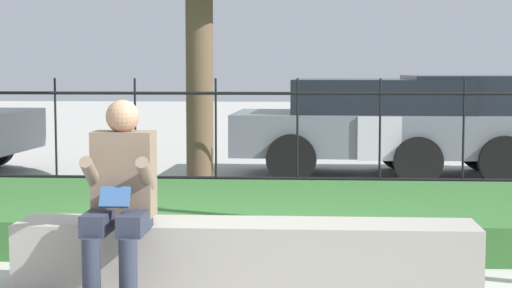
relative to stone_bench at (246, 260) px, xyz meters
name	(u,v)px	position (x,y,z in m)	size (l,w,h in m)	color
stone_bench	(246,260)	(0.00, 0.00, 0.00)	(2.98, 0.48, 0.45)	gray
person_seated_reader	(120,192)	(-0.76, -0.27, 0.48)	(0.42, 0.73, 1.25)	black
grass_berm	(245,215)	(-0.16, 1.97, -0.05)	(10.71, 2.54, 0.30)	#33662D
iron_fence	(256,137)	(-0.16, 3.59, 0.51)	(8.71, 0.03, 1.34)	black
car_parked_right	(497,123)	(2.87, 5.95, 0.51)	(3.96, 1.98, 1.34)	#B7B7BC
car_parked_center	(389,124)	(1.46, 5.90, 0.50)	(4.23, 1.96, 1.29)	slate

